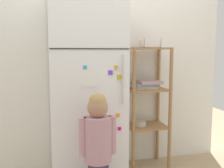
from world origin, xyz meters
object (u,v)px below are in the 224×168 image
object	(u,v)px
child_standing	(98,139)
fruit_bin	(150,44)
pantry_shelf_unit	(146,96)
refrigerator	(86,88)

from	to	relation	value
child_standing	fruit_bin	world-z (taller)	fruit_bin
child_standing	fruit_bin	xyz separation A→B (m)	(0.67, 0.63, 0.77)
pantry_shelf_unit	fruit_bin	size ratio (longest dim) A/B	7.09
refrigerator	child_standing	xyz separation A→B (m)	(0.02, -0.51, -0.34)
child_standing	fruit_bin	bearing A→B (deg)	43.18
child_standing	pantry_shelf_unit	world-z (taller)	pantry_shelf_unit
refrigerator	child_standing	size ratio (longest dim) A/B	1.94
refrigerator	fruit_bin	distance (m)	0.82
refrigerator	pantry_shelf_unit	size ratio (longest dim) A/B	1.40
child_standing	pantry_shelf_unit	size ratio (longest dim) A/B	0.72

